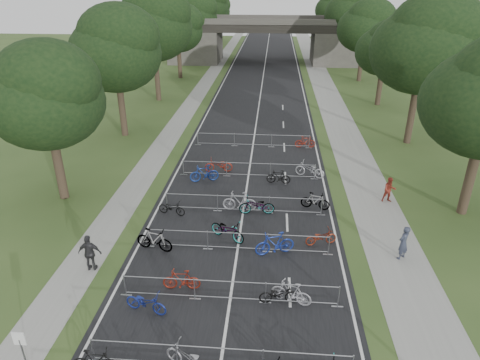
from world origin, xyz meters
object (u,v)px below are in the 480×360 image
object	(u,v)px
pedestrian_a	(403,243)
overpass_bridge	(266,40)
pedestrian_b	(389,190)
pedestrian_c	(90,253)
park_sign	(21,345)

from	to	relation	value
pedestrian_a	overpass_bridge	bearing A→B (deg)	-122.73
pedestrian_b	pedestrian_c	distance (m)	17.71
park_sign	pedestrian_c	size ratio (longest dim) A/B	0.97
overpass_bridge	pedestrian_a	distance (m)	54.67
park_sign	pedestrian_c	distance (m)	5.90
pedestrian_c	pedestrian_a	bearing A→B (deg)	-173.92
overpass_bridge	park_sign	world-z (taller)	overpass_bridge
pedestrian_c	park_sign	bearing A→B (deg)	88.03
pedestrian_b	pedestrian_c	bearing A→B (deg)	-156.82
overpass_bridge	pedestrian_a	xyz separation A→B (m)	(8.19, -53.99, -2.63)
overpass_bridge	park_sign	distance (m)	62.41
park_sign	pedestrian_b	size ratio (longest dim) A/B	1.12
pedestrian_b	pedestrian_c	size ratio (longest dim) A/B	0.87
pedestrian_a	pedestrian_b	xyz separation A→B (m)	(0.73, 6.03, -0.09)
park_sign	pedestrian_c	xyz separation A→B (m)	(0.00, 5.89, -0.32)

